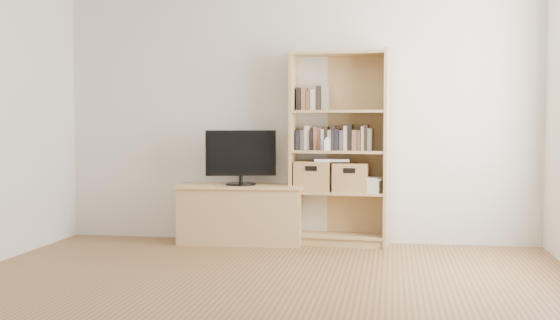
% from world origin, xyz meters
% --- Properties ---
extents(floor, '(4.50, 5.00, 0.01)m').
position_xyz_m(floor, '(0.00, 0.00, 0.00)').
color(floor, brown).
rests_on(floor, ground).
extents(back_wall, '(4.50, 0.02, 2.60)m').
position_xyz_m(back_wall, '(0.00, 2.50, 1.30)').
color(back_wall, silver).
rests_on(back_wall, floor).
extents(front_wall, '(4.50, 0.02, 2.60)m').
position_xyz_m(front_wall, '(0.00, -2.50, 1.30)').
color(front_wall, silver).
rests_on(front_wall, floor).
extents(tv_stand, '(1.16, 0.48, 0.52)m').
position_xyz_m(tv_stand, '(-0.50, 2.29, 0.26)').
color(tv_stand, tan).
rests_on(tv_stand, floor).
extents(bookshelf, '(0.92, 0.40, 1.79)m').
position_xyz_m(bookshelf, '(0.41, 2.34, 0.90)').
color(bookshelf, tan).
rests_on(bookshelf, floor).
extents(television, '(0.65, 0.21, 0.51)m').
position_xyz_m(television, '(-0.50, 2.29, 0.80)').
color(television, black).
rests_on(television, tv_stand).
extents(books_row_mid, '(0.89, 0.22, 0.24)m').
position_xyz_m(books_row_mid, '(0.42, 2.36, 0.99)').
color(books_row_mid, black).
rests_on(books_row_mid, bookshelf).
extents(books_row_upper, '(0.42, 0.18, 0.22)m').
position_xyz_m(books_row_upper, '(0.22, 2.38, 1.35)').
color(books_row_upper, black).
rests_on(books_row_upper, bookshelf).
extents(baby_monitor, '(0.06, 0.04, 0.10)m').
position_xyz_m(baby_monitor, '(0.31, 2.25, 0.93)').
color(baby_monitor, white).
rests_on(baby_monitor, bookshelf).
extents(basket_left, '(0.35, 0.30, 0.28)m').
position_xyz_m(basket_left, '(0.18, 2.36, 0.64)').
color(basket_left, olive).
rests_on(basket_left, bookshelf).
extents(basket_right, '(0.34, 0.28, 0.26)m').
position_xyz_m(basket_right, '(0.52, 2.33, 0.63)').
color(basket_right, olive).
rests_on(basket_right, bookshelf).
extents(laptop, '(0.33, 0.24, 0.03)m').
position_xyz_m(laptop, '(0.35, 2.33, 0.79)').
color(laptop, silver).
rests_on(laptop, basket_left).
extents(magazine_stack, '(0.22, 0.28, 0.11)m').
position_xyz_m(magazine_stack, '(0.72, 2.31, 0.56)').
color(magazine_stack, beige).
rests_on(magazine_stack, bookshelf).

